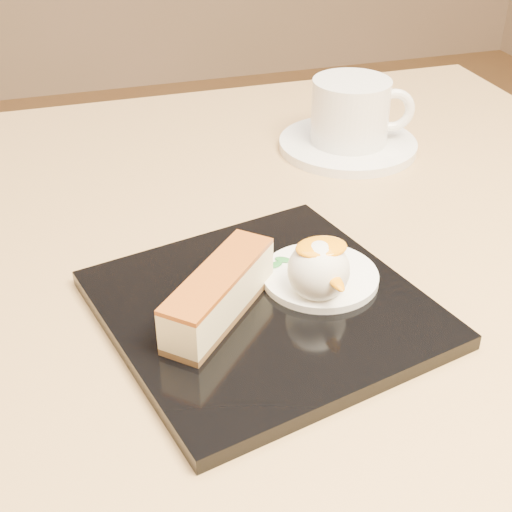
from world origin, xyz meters
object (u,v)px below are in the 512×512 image
object	(u,v)px
table	(285,383)
ice_cream_scoop	(319,270)
saucer	(348,145)
dessert_plate	(264,308)
cheesecake	(219,294)
coffee_cup	(352,110)

from	to	relation	value
table	ice_cream_scoop	bearing A→B (deg)	-96.15
ice_cream_scoop	saucer	xyz separation A→B (m)	(0.14, 0.26, -0.03)
dessert_plate	ice_cream_scoop	world-z (taller)	ice_cream_scoop
cheesecake	dessert_plate	bearing A→B (deg)	-38.53
table	cheesecake	xyz separation A→B (m)	(-0.08, -0.09, 0.19)
ice_cream_scoop	dessert_plate	bearing A→B (deg)	172.87
saucer	coffee_cup	world-z (taller)	coffee_cup
dessert_plate	cheesecake	distance (m)	0.04
table	ice_cream_scoop	xyz separation A→B (m)	(-0.01, -0.09, 0.19)
table	cheesecake	world-z (taller)	cheesecake
table	ice_cream_scoop	world-z (taller)	ice_cream_scoop
table	cheesecake	size ratio (longest dim) A/B	7.66
dessert_plate	coffee_cup	distance (m)	0.32
table	dessert_plate	world-z (taller)	dessert_plate
dessert_plate	cheesecake	bearing A→B (deg)	-171.87
coffee_cup	dessert_plate	bearing A→B (deg)	-110.60
table	cheesecake	bearing A→B (deg)	-133.86
cheesecake	saucer	distance (m)	0.34
cheesecake	ice_cream_scoop	size ratio (longest dim) A/B	2.28
cheesecake	saucer	bearing A→B (deg)	4.21
dessert_plate	table	bearing A→B (deg)	59.18
saucer	coffee_cup	size ratio (longest dim) A/B	1.36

